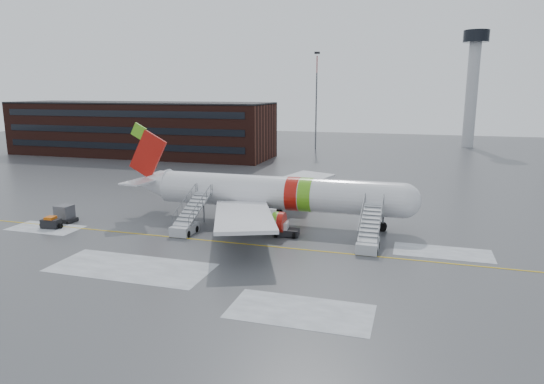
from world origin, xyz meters
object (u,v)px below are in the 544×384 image
(airstair_aft, at_px, (187,222))
(pushback_tug, at_px, (285,230))
(airliner, at_px, (269,193))
(airstair_fwd, at_px, (369,238))
(baggage_tractor, at_px, (51,223))
(uld_container, at_px, (65,214))

(airstair_aft, xyz_separation_m, pushback_tug, (10.42, 1.62, -0.39))
(airliner, xyz_separation_m, airstair_fwd, (12.09, -6.54, -2.35))
(airstair_fwd, bearing_deg, pushback_tug, 169.66)
(airliner, relative_size, airstair_fwd, 4.55)
(airliner, bearing_deg, airstair_fwd, -28.40)
(airliner, relative_size, pushback_tug, 12.53)
(baggage_tractor, bearing_deg, airstair_fwd, 4.95)
(airliner, bearing_deg, pushback_tug, -56.92)
(pushback_tug, distance_m, baggage_tractor, 26.05)
(airliner, xyz_separation_m, uld_container, (-22.76, -6.90, -2.50))
(pushback_tug, bearing_deg, airstair_fwd, -10.34)
(airstair_fwd, relative_size, baggage_tractor, 2.97)
(airstair_fwd, relative_size, airstair_aft, 1.00)
(airliner, distance_m, pushback_tug, 6.48)
(airliner, height_order, uld_container, airliner)
(airliner, distance_m, baggage_tractor, 24.54)
(airstair_aft, height_order, uld_container, airstair_aft)
(airstair_aft, bearing_deg, uld_container, -178.67)
(pushback_tug, relative_size, baggage_tractor, 1.08)
(airstair_fwd, distance_m, pushback_tug, 9.04)
(airliner, distance_m, airstair_fwd, 13.94)
(airstair_fwd, xyz_separation_m, uld_container, (-34.84, -0.36, -0.15))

